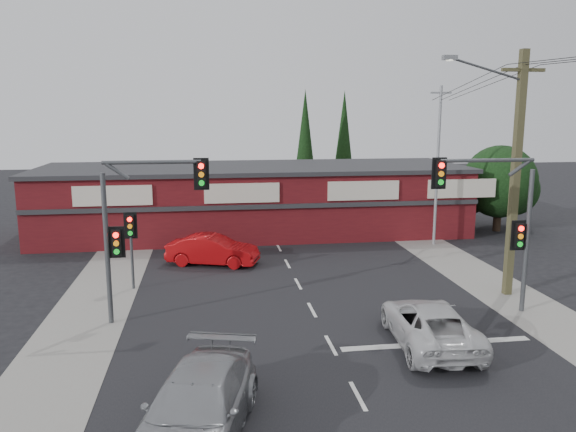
{
  "coord_description": "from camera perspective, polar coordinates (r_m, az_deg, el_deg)",
  "views": [
    {
      "loc": [
        -3.88,
        -18.12,
        7.62
      ],
      "look_at": [
        -0.84,
        3.0,
        3.61
      ],
      "focal_mm": 35.0,
      "sensor_mm": 36.0,
      "label": 1
    }
  ],
  "objects": [
    {
      "name": "ground",
      "position": [
        20.04,
        3.67,
        -11.73
      ],
      "size": [
        120.0,
        120.0,
        0.0
      ],
      "primitive_type": "plane",
      "color": "black",
      "rests_on": "ground"
    },
    {
      "name": "road_strip",
      "position": [
        24.65,
        1.27,
        -7.35
      ],
      "size": [
        14.0,
        70.0,
        0.01
      ],
      "primitive_type": "cube",
      "color": "black",
      "rests_on": "ground"
    },
    {
      "name": "verge_left",
      "position": [
        24.78,
        -18.7,
        -7.83
      ],
      "size": [
        3.0,
        70.0,
        0.02
      ],
      "primitive_type": "cube",
      "color": "gray",
      "rests_on": "ground"
    },
    {
      "name": "verge_right",
      "position": [
        27.31,
        19.26,
        -6.15
      ],
      "size": [
        3.0,
        70.0,
        0.02
      ],
      "primitive_type": "cube",
      "color": "gray",
      "rests_on": "ground"
    },
    {
      "name": "stop_line",
      "position": [
        19.72,
        14.85,
        -12.42
      ],
      "size": [
        6.5,
        0.35,
        0.01
      ],
      "primitive_type": "cube",
      "color": "silver",
      "rests_on": "ground"
    },
    {
      "name": "white_suv",
      "position": [
        19.38,
        14.2,
        -10.57
      ],
      "size": [
        2.78,
        5.32,
        1.43
      ],
      "primitive_type": "imported",
      "rotation": [
        0.0,
        0.0,
        3.06
      ],
      "color": "silver",
      "rests_on": "ground"
    },
    {
      "name": "silver_suv",
      "position": [
        13.97,
        -9.25,
        -18.7
      ],
      "size": [
        3.6,
        5.93,
        1.61
      ],
      "primitive_type": "imported",
      "rotation": [
        0.0,
        0.0,
        -0.26
      ],
      "color": "#9C9EA1",
      "rests_on": "ground"
    },
    {
      "name": "red_sedan",
      "position": [
        28.42,
        -7.65,
        -3.44
      ],
      "size": [
        4.83,
        2.92,
        1.5
      ],
      "primitive_type": "imported",
      "rotation": [
        0.0,
        0.0,
        1.26
      ],
      "color": "#AF0A0D",
      "rests_on": "ground"
    },
    {
      "name": "lane_dashes",
      "position": [
        22.09,
        2.46,
        -9.51
      ],
      "size": [
        0.12,
        42.1,
        0.01
      ],
      "color": "silver",
      "rests_on": "ground"
    },
    {
      "name": "shop_building",
      "position": [
        35.65,
        -3.46,
        1.77
      ],
      "size": [
        27.3,
        8.4,
        4.22
      ],
      "color": "#511015",
      "rests_on": "ground"
    },
    {
      "name": "tree_cluster",
      "position": [
        38.65,
        20.62,
        2.94
      ],
      "size": [
        5.9,
        5.1,
        5.5
      ],
      "color": "#2D2116",
      "rests_on": "ground"
    },
    {
      "name": "conifer_near",
      "position": [
        42.82,
        1.75,
        7.77
      ],
      "size": [
        1.8,
        1.8,
        9.25
      ],
      "color": "#2D2116",
      "rests_on": "ground"
    },
    {
      "name": "conifer_far",
      "position": [
        45.5,
        5.7,
        7.89
      ],
      "size": [
        1.8,
        1.8,
        9.25
      ],
      "color": "#2D2116",
      "rests_on": "ground"
    },
    {
      "name": "traffic_mast_left",
      "position": [
        20.62,
        -15.16,
        -0.04
      ],
      "size": [
        3.77,
        0.27,
        5.97
      ],
      "color": "#47494C",
      "rests_on": "ground"
    },
    {
      "name": "traffic_mast_right",
      "position": [
        22.24,
        20.82,
        0.43
      ],
      "size": [
        3.96,
        0.27,
        5.97
      ],
      "color": "#47494C",
      "rests_on": "ground"
    },
    {
      "name": "pedestal_signal",
      "position": [
        24.91,
        -15.68,
        -1.84
      ],
      "size": [
        0.55,
        0.27,
        3.38
      ],
      "color": "#47494C",
      "rests_on": "ground"
    },
    {
      "name": "utility_pole",
      "position": [
        24.51,
        21.89,
        4.67
      ],
      "size": [
        4.38,
        0.59,
        10.0
      ],
      "color": "brown",
      "rests_on": "ground"
    },
    {
      "name": "steel_pole",
      "position": [
        32.89,
        14.95,
        5.19
      ],
      "size": [
        1.2,
        0.16,
        9.0
      ],
      "color": "gray",
      "rests_on": "ground"
    }
  ]
}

